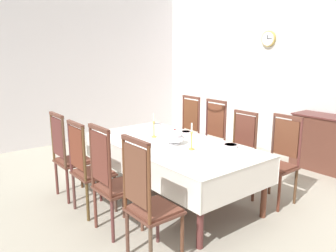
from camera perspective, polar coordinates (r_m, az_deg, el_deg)
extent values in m
cube|color=#ACA594|center=(4.57, -0.37, -12.54)|extent=(7.09, 6.03, 0.04)
cube|color=silver|center=(6.49, 21.64, 9.60)|extent=(7.09, 0.08, 3.35)
cube|color=silver|center=(7.30, -18.36, 10.10)|extent=(0.08, 6.03, 3.35)
cylinder|color=brown|center=(5.07, -11.75, -5.56)|extent=(0.07, 0.07, 0.73)
cylinder|color=brown|center=(3.43, 5.45, -14.58)|extent=(0.07, 0.07, 0.73)
cylinder|color=brown|center=(5.58, -2.32, -3.59)|extent=(0.07, 0.07, 0.73)
cylinder|color=brown|center=(4.14, 15.89, -10.03)|extent=(0.07, 0.07, 0.73)
cube|color=brown|center=(4.37, 0.58, -3.82)|extent=(2.23, 1.11, 0.08)
cube|color=brown|center=(4.36, 0.59, -3.13)|extent=(2.35, 1.23, 0.03)
cube|color=white|center=(4.35, 0.59, -2.91)|extent=(2.37, 1.25, 0.00)
cube|color=white|center=(4.06, -6.21, -6.63)|extent=(2.37, 0.00, 0.33)
cube|color=white|center=(4.80, 6.30, -3.58)|extent=(2.37, 0.00, 0.33)
cube|color=white|center=(5.33, -7.45, -1.94)|extent=(0.00, 1.25, 0.33)
cube|color=white|center=(3.62, 12.61, -9.34)|extent=(0.00, 1.25, 0.33)
cylinder|color=brown|center=(5.01, -14.34, -7.50)|extent=(0.04, 0.04, 0.47)
cylinder|color=brown|center=(4.69, -12.39, -8.84)|extent=(0.04, 0.04, 0.47)
cylinder|color=brown|center=(4.89, -18.21, -8.28)|extent=(0.04, 0.04, 0.47)
cylinder|color=#582C28|center=(4.56, -16.50, -9.73)|extent=(0.04, 0.04, 0.47)
cube|color=brown|center=(4.70, -15.54, -5.77)|extent=(0.44, 0.42, 0.03)
cube|color=brown|center=(4.69, -15.56, -5.49)|extent=(0.40, 0.38, 0.02)
cylinder|color=brown|center=(4.72, -18.83, -1.72)|extent=(0.03, 0.03, 0.64)
cylinder|color=brown|center=(4.36, -17.07, -2.75)|extent=(0.03, 0.03, 0.64)
cube|color=brown|center=(4.53, -18.01, -1.82)|extent=(0.34, 0.02, 0.49)
cube|color=brown|center=(4.47, -18.26, 1.74)|extent=(0.40, 0.04, 0.04)
cylinder|color=brown|center=(5.49, 2.26, -5.30)|extent=(0.04, 0.04, 0.47)
cylinder|color=brown|center=(5.77, -0.21, -4.39)|extent=(0.04, 0.04, 0.47)
cylinder|color=brown|center=(5.72, 5.00, -4.59)|extent=(0.04, 0.04, 0.47)
cylinder|color=brown|center=(5.99, 2.49, -3.75)|extent=(0.04, 0.04, 0.47)
cube|color=brown|center=(5.67, 2.40, -2.13)|extent=(0.44, 0.42, 0.03)
cube|color=brown|center=(5.67, 2.41, -1.89)|extent=(0.40, 0.38, 0.02)
cylinder|color=brown|center=(5.58, 5.22, 1.22)|extent=(0.03, 0.03, 0.67)
cylinder|color=brown|center=(5.86, 2.59, 1.82)|extent=(0.03, 0.03, 0.67)
cube|color=brown|center=(5.71, 3.88, 1.86)|extent=(0.34, 0.02, 0.51)
cube|color=brown|center=(5.66, 3.93, 4.84)|extent=(0.40, 0.04, 0.04)
cylinder|color=brown|center=(4.53, -11.29, -9.57)|extent=(0.04, 0.04, 0.47)
cylinder|color=brown|center=(4.22, -8.86, -11.19)|extent=(0.04, 0.04, 0.47)
cylinder|color=brown|center=(4.39, -15.53, -10.53)|extent=(0.04, 0.04, 0.47)
cylinder|color=brown|center=(4.07, -13.36, -12.31)|extent=(0.04, 0.04, 0.47)
cube|color=brown|center=(4.21, -12.42, -7.81)|extent=(0.44, 0.42, 0.03)
cube|color=brown|center=(4.20, -12.44, -7.49)|extent=(0.40, 0.38, 0.02)
cylinder|color=#562A29|center=(4.20, -16.14, -3.39)|extent=(0.03, 0.03, 0.62)
cylinder|color=brown|center=(3.86, -13.89, -4.70)|extent=(0.03, 0.03, 0.62)
cube|color=brown|center=(4.02, -15.09, -3.59)|extent=(0.34, 0.02, 0.47)
cube|color=brown|center=(3.95, -15.32, 0.30)|extent=(0.40, 0.04, 0.04)
cylinder|color=brown|center=(5.10, 6.49, -6.83)|extent=(0.04, 0.04, 0.47)
cylinder|color=brown|center=(5.36, 3.60, -5.79)|extent=(0.04, 0.04, 0.47)
cylinder|color=brown|center=(5.35, 9.24, -5.97)|extent=(0.04, 0.04, 0.47)
cylinder|color=brown|center=(5.59, 6.35, -5.03)|extent=(0.04, 0.04, 0.47)
cube|color=brown|center=(5.27, 6.48, -3.36)|extent=(0.44, 0.42, 0.03)
cube|color=brown|center=(5.26, 6.49, -3.11)|extent=(0.40, 0.38, 0.02)
cylinder|color=brown|center=(5.19, 9.58, 0.24)|extent=(0.03, 0.03, 0.67)
cylinder|color=#552F2E|center=(5.45, 6.54, 0.93)|extent=(0.03, 0.03, 0.67)
cube|color=brown|center=(5.31, 8.04, 0.95)|extent=(0.34, 0.02, 0.51)
cube|color=brown|center=(5.26, 8.14, 4.15)|extent=(0.40, 0.04, 0.04)
cylinder|color=brown|center=(4.07, -7.48, -12.09)|extent=(0.04, 0.04, 0.47)
cylinder|color=brown|center=(3.78, -4.39, -14.06)|extent=(0.04, 0.04, 0.47)
cylinder|color=brown|center=(3.91, -12.11, -13.32)|extent=(0.04, 0.04, 0.47)
cylinder|color=brown|center=(3.61, -9.30, -15.53)|extent=(0.04, 0.04, 0.47)
cube|color=brown|center=(3.73, -8.45, -10.34)|extent=(0.44, 0.42, 0.03)
cube|color=brown|center=(3.72, -8.46, -9.99)|extent=(0.40, 0.38, 0.02)
cylinder|color=#573023|center=(3.69, -12.72, -4.98)|extent=(0.03, 0.03, 0.68)
cylinder|color=#572B1F|center=(3.36, -9.77, -6.63)|extent=(0.03, 0.03, 0.68)
cube|color=brown|center=(3.52, -11.34, -5.25)|extent=(0.34, 0.02, 0.51)
cube|color=brown|center=(3.44, -11.56, -0.41)|extent=(0.40, 0.04, 0.04)
cylinder|color=brown|center=(4.74, 11.43, -8.55)|extent=(0.04, 0.04, 0.47)
cylinder|color=brown|center=(4.97, 8.06, -7.38)|extent=(0.04, 0.04, 0.47)
cylinder|color=#562B2F|center=(5.00, 14.12, -7.52)|extent=(0.04, 0.04, 0.47)
cylinder|color=brown|center=(5.23, 10.80, -6.48)|extent=(0.04, 0.04, 0.47)
cube|color=brown|center=(4.90, 11.22, -4.77)|extent=(0.44, 0.42, 0.03)
cube|color=brown|center=(4.90, 11.24, -4.50)|extent=(0.40, 0.38, 0.02)
cylinder|color=brown|center=(4.85, 14.58, -1.47)|extent=(0.03, 0.03, 0.57)
cylinder|color=brown|center=(5.09, 11.09, -0.64)|extent=(0.03, 0.03, 0.57)
cube|color=brown|center=(4.96, 12.81, -0.72)|extent=(0.34, 0.02, 0.43)
cube|color=brown|center=(4.91, 12.96, 2.20)|extent=(0.40, 0.04, 0.04)
cylinder|color=brown|center=(3.57, -1.76, -15.69)|extent=(0.04, 0.04, 0.47)
cylinder|color=brown|center=(3.31, 2.39, -18.13)|extent=(0.04, 0.04, 0.47)
cylinder|color=brown|center=(3.40, -6.85, -17.39)|extent=(0.04, 0.04, 0.47)
cylinder|color=brown|center=(3.13, -2.93, -20.23)|extent=(0.04, 0.04, 0.47)
cube|color=brown|center=(3.23, -2.34, -14.06)|extent=(0.44, 0.42, 0.03)
cube|color=brown|center=(3.22, -2.34, -13.67)|extent=(0.40, 0.38, 0.02)
cylinder|color=brown|center=(3.14, -7.35, -7.85)|extent=(0.03, 0.03, 0.69)
cylinder|color=brown|center=(2.83, -3.18, -10.07)|extent=(0.03, 0.03, 0.69)
cube|color=brown|center=(2.97, -5.39, -8.29)|extent=(0.34, 0.02, 0.52)
cube|color=brown|center=(2.87, -5.52, -2.51)|extent=(0.40, 0.04, 0.04)
cylinder|color=brown|center=(4.38, 18.16, -10.77)|extent=(0.04, 0.04, 0.47)
cylinder|color=brown|center=(4.58, 14.15, -9.47)|extent=(0.04, 0.04, 0.47)
cylinder|color=brown|center=(4.67, 20.64, -9.49)|extent=(0.04, 0.04, 0.47)
cylinder|color=#543425|center=(4.85, 16.77, -8.34)|extent=(0.04, 0.04, 0.47)
cube|color=brown|center=(4.53, 17.63, -6.62)|extent=(0.44, 0.42, 0.03)
cube|color=brown|center=(4.52, 17.65, -6.32)|extent=(0.40, 0.38, 0.02)
cylinder|color=brown|center=(4.50, 21.32, -2.77)|extent=(0.03, 0.03, 0.62)
cylinder|color=brown|center=(4.69, 17.23, -1.83)|extent=(0.03, 0.03, 0.62)
cube|color=brown|center=(4.59, 19.26, -1.92)|extent=(0.34, 0.02, 0.47)
cube|color=brown|center=(4.53, 19.51, 1.47)|extent=(0.40, 0.04, 0.04)
cylinder|color=white|center=(4.30, 1.15, -2.94)|extent=(0.14, 0.14, 0.02)
ellipsoid|color=white|center=(4.28, 1.15, -2.10)|extent=(0.25, 0.25, 0.11)
ellipsoid|color=white|center=(4.27, 1.16, -1.26)|extent=(0.22, 0.22, 0.09)
sphere|color=brown|center=(4.26, 1.16, -0.63)|extent=(0.03, 0.03, 0.03)
cylinder|color=gold|center=(4.64, -2.37, -1.80)|extent=(0.07, 0.07, 0.02)
cylinder|color=gold|center=(4.62, -2.38, -0.53)|extent=(0.02, 0.02, 0.20)
cone|color=gold|center=(4.59, -2.40, 0.73)|extent=(0.04, 0.04, 0.02)
cylinder|color=silver|center=(4.58, -2.40, 1.47)|extent=(0.02, 0.02, 0.10)
cylinder|color=gold|center=(4.08, 3.96, -3.90)|extent=(0.07, 0.07, 0.02)
cylinder|color=gold|center=(4.05, 3.99, -2.46)|extent=(0.02, 0.02, 0.20)
cone|color=gold|center=(4.02, 4.01, -1.03)|extent=(0.04, 0.04, 0.02)
cylinder|color=silver|center=(4.01, 4.02, -0.20)|extent=(0.02, 0.02, 0.10)
cylinder|color=white|center=(4.82, 2.99, -1.13)|extent=(0.16, 0.16, 0.04)
cylinder|color=white|center=(4.82, 2.99, -1.07)|extent=(0.13, 0.13, 0.03)
torus|color=brown|center=(4.81, 2.99, -0.95)|extent=(0.15, 0.15, 0.01)
cylinder|color=white|center=(5.35, -1.96, 0.25)|extent=(0.15, 0.15, 0.03)
cylinder|color=white|center=(5.35, -1.96, 0.30)|extent=(0.12, 0.12, 0.02)
torus|color=brown|center=(5.35, -1.96, 0.38)|extent=(0.15, 0.15, 0.01)
cylinder|color=white|center=(4.22, 10.46, -3.32)|extent=(0.18, 0.18, 0.04)
cylinder|color=white|center=(4.22, 10.47, -3.24)|extent=(0.15, 0.15, 0.03)
torus|color=brown|center=(4.22, 10.47, -3.10)|extent=(0.17, 0.17, 0.01)
cube|color=gold|center=(4.88, 1.78, -1.11)|extent=(0.05, 0.14, 0.00)
ellipsoid|color=gold|center=(4.92, 2.66, -0.99)|extent=(0.03, 0.05, 0.01)
cube|color=gold|center=(5.42, -2.93, 0.27)|extent=(0.02, 0.14, 0.00)
ellipsoid|color=gold|center=(5.46, -2.17, 0.40)|extent=(0.03, 0.05, 0.01)
cube|color=brown|center=(6.31, 24.70, -2.13)|extent=(0.59, 0.01, 0.70)
cylinder|color=#D1B251|center=(6.79, 16.56, 13.88)|extent=(0.29, 0.05, 0.29)
cylinder|color=white|center=(6.77, 16.41, 13.90)|extent=(0.26, 0.01, 0.26)
cube|color=black|center=(6.77, 16.41, 14.17)|extent=(0.01, 0.00, 0.07)
cube|color=black|center=(6.75, 16.66, 13.89)|extent=(0.10, 0.00, 0.01)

